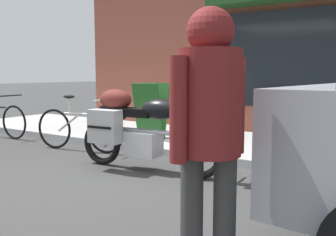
% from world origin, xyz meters
% --- Properties ---
extents(ground_plane, '(80.00, 80.00, 0.00)m').
position_xyz_m(ground_plane, '(0.00, 0.00, 0.00)').
color(ground_plane, '#383838').
extents(touring_motorcycle, '(2.13, 0.77, 1.39)m').
position_xyz_m(touring_motorcycle, '(-0.08, 0.23, 0.60)').
color(touring_motorcycle, black).
rests_on(touring_motorcycle, ground_plane).
extents(parked_bicycle, '(1.69, 0.49, 0.93)m').
position_xyz_m(parked_bicycle, '(-1.68, 0.71, 0.37)').
color(parked_bicycle, black).
rests_on(parked_bicycle, ground_plane).
extents(pedestrian_walking, '(0.49, 0.53, 1.67)m').
position_xyz_m(pedestrian_walking, '(1.95, -1.66, 1.04)').
color(pedestrian_walking, '#333333').
rests_on(pedestrian_walking, ground_plane).
extents(sandwich_board_sign, '(0.55, 0.42, 0.99)m').
position_xyz_m(sandwich_board_sign, '(-0.99, 1.81, 0.62)').
color(sandwich_board_sign, '#1E511E').
rests_on(sandwich_board_sign, sidewalk_curb).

